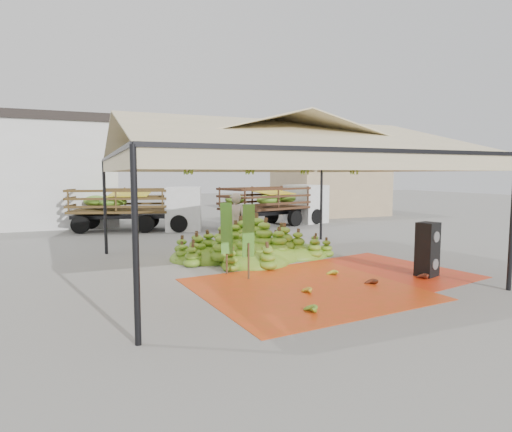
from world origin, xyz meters
name	(u,v)px	position (x,y,z in m)	size (l,w,h in m)	color
ground	(270,269)	(0.00, 0.00, 0.00)	(90.00, 90.00, 0.00)	slate
canopy_tent	(271,146)	(0.00, 0.00, 3.30)	(8.10, 8.10, 4.00)	black
building_tan	(329,182)	(10.00, 13.00, 2.07)	(6.30, 5.30, 4.10)	tan
tarp_left	(304,289)	(-0.14, -2.17, 0.01)	(4.60, 4.38, 0.01)	red
tarp_right	(377,272)	(2.43, -1.45, 0.01)	(3.82, 4.01, 0.01)	red
banana_heap	(254,240)	(0.21, 1.64, 0.55)	(5.13, 4.21, 1.10)	#547D1A
hand_yellow_a	(304,290)	(-0.34, -2.54, 0.10)	(0.42, 0.35, 0.19)	gold
hand_yellow_b	(332,272)	(1.08, -1.37, 0.10)	(0.43, 0.35, 0.19)	gold
hand_red_a	(421,276)	(2.89, -2.53, 0.10)	(0.46, 0.37, 0.21)	#5F2A15
hand_red_b	(371,281)	(1.42, -2.51, 0.10)	(0.42, 0.35, 0.19)	#522512
hand_green	(307,308)	(-0.92, -3.70, 0.11)	(0.48, 0.39, 0.22)	#3F831B
hanging_bunches	(278,172)	(-0.19, -0.87, 2.62)	(4.74, 0.24, 0.20)	#326E17
speaker_stack	(427,249)	(3.29, -2.30, 0.68)	(0.60, 0.56, 1.37)	black
banana_leaves	(236,276)	(-1.14, -0.43, 0.00)	(0.96, 1.36, 3.70)	#367C21
vendor	(235,222)	(0.00, 2.84, 0.98)	(0.71, 0.47, 1.96)	gray
truck_left	(142,204)	(-2.09, 9.54, 1.22)	(6.09, 3.53, 1.98)	#513C1B
truck_right	(280,201)	(4.60, 9.02, 1.23)	(6.14, 3.55, 2.00)	#4A2D18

